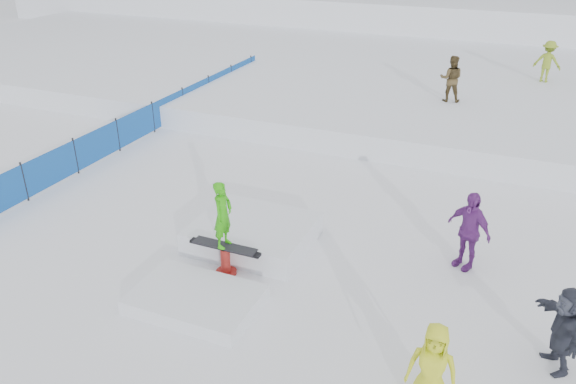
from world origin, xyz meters
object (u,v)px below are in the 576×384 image
at_px(spectator_dark, 564,329).
at_px(spectator_yellow, 432,368).
at_px(walker_olive, 451,79).
at_px(safety_fence, 153,117).
at_px(walker_ygreen, 547,62).
at_px(jib_rail_feature, 238,248).
at_px(spectator_purple, 468,230).

bearing_deg(spectator_dark, spectator_yellow, -68.14).
bearing_deg(spectator_yellow, walker_olive, 95.50).
bearing_deg(safety_fence, walker_ygreen, 36.82).
bearing_deg(jib_rail_feature, spectator_dark, -7.42).
height_order(safety_fence, spectator_dark, spectator_dark).
distance_m(spectator_purple, jib_rail_feature, 4.89).
xyz_separation_m(spectator_purple, jib_rail_feature, (-4.56, -1.66, -0.57)).
relative_size(safety_fence, walker_olive, 9.85).
xyz_separation_m(walker_ygreen, spectator_yellow, (-1.29, -17.79, -0.83)).
height_order(walker_olive, jib_rail_feature, walker_olive).
distance_m(walker_olive, jib_rail_feature, 11.48).
bearing_deg(spectator_purple, walker_olive, 130.88).
bearing_deg(spectator_dark, walker_olive, 175.36).
xyz_separation_m(safety_fence, spectator_yellow, (11.00, -8.58, 0.22)).
relative_size(spectator_purple, jib_rail_feature, 0.40).
distance_m(spectator_dark, jib_rail_feature, 6.43).
distance_m(walker_ygreen, jib_rail_feature, 16.38).
xyz_separation_m(spectator_yellow, spectator_dark, (1.80, 1.71, 0.00)).
bearing_deg(spectator_purple, walker_ygreen, 114.48).
xyz_separation_m(safety_fence, spectator_purple, (11.00, -4.38, 0.33)).
distance_m(walker_olive, spectator_yellow, 13.76).
relative_size(walker_ygreen, spectator_yellow, 1.04).
xyz_separation_m(safety_fence, spectator_dark, (12.80, -6.87, 0.23)).
xyz_separation_m(spectator_purple, spectator_yellow, (0.00, -4.20, -0.11)).
bearing_deg(jib_rail_feature, spectator_yellow, -29.11).
bearing_deg(spectator_dark, walker_ygreen, 160.23).
height_order(safety_fence, spectator_purple, spectator_purple).
bearing_deg(jib_rail_feature, walker_olive, 76.13).
height_order(walker_ygreen, spectator_yellow, walker_ygreen).
xyz_separation_m(spectator_purple, spectator_dark, (1.80, -2.49, -0.10)).
height_order(spectator_purple, spectator_yellow, spectator_purple).
relative_size(safety_fence, spectator_yellow, 10.36).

